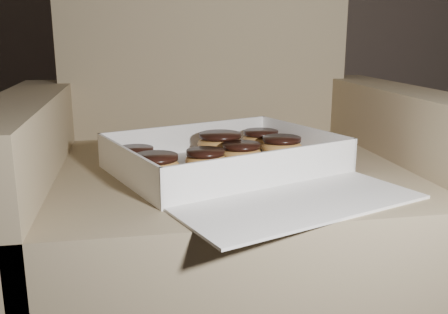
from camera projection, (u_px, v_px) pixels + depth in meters
armchair at (223, 210)px, 1.21m from camera, size 0.99×0.83×1.03m
bakery_box at (237, 168)px, 1.02m from camera, size 0.58×0.63×0.07m
donut_a at (156, 166)px, 0.96m from camera, size 0.09×0.09×0.05m
donut_b at (282, 146)px, 1.12m from camera, size 0.09×0.09×0.05m
donut_c at (135, 157)px, 1.04m from camera, size 0.08×0.08×0.04m
donut_d at (220, 143)px, 1.14m from camera, size 0.10×0.10×0.05m
donut_e at (205, 159)px, 1.02m from camera, size 0.08×0.08×0.04m
donut_f at (261, 139)px, 1.20m from camera, size 0.09×0.09×0.04m
donut_g at (241, 153)px, 1.07m from camera, size 0.09×0.09×0.04m
crumb_a at (281, 162)px, 1.07m from camera, size 0.01×0.01×0.00m
crumb_b at (278, 161)px, 1.09m from camera, size 0.01×0.01×0.00m
crumb_c at (167, 178)px, 0.96m from camera, size 0.01×0.01×0.00m
crumb_d at (270, 165)px, 1.05m from camera, size 0.01×0.01×0.00m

